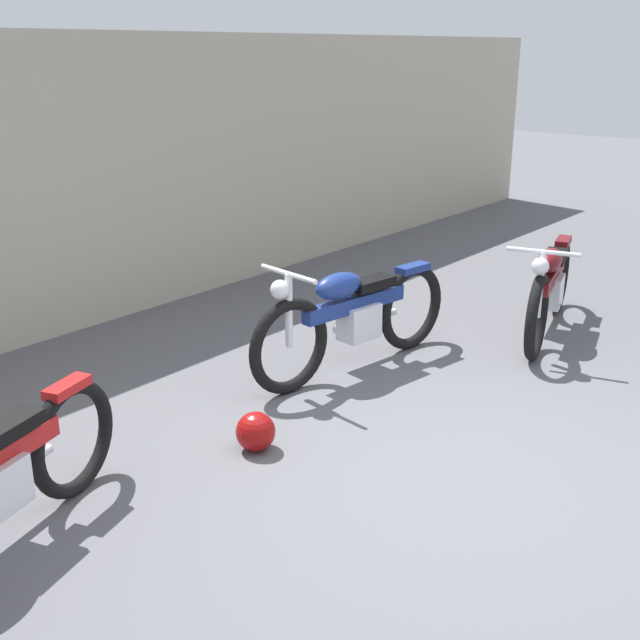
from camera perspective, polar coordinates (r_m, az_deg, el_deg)
name	(u,v)px	position (r m, az deg, el deg)	size (l,w,h in m)	color
ground_plane	(449,480)	(5.01, 9.31, -11.31)	(40.00, 40.00, 0.00)	#56565B
building_wall	(37,189)	(7.46, -19.71, 8.86)	(18.00, 0.30, 2.66)	#B2A893
helmet	(256,432)	(5.24, -4.67, -8.03)	(0.26, 0.26, 0.26)	maroon
motorcycle_blue	(353,316)	(6.37, 2.40, 0.31)	(2.14, 0.60, 0.96)	black
motorcycle_maroon	(550,286)	(7.48, 16.23, 2.37)	(2.07, 0.80, 0.95)	black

